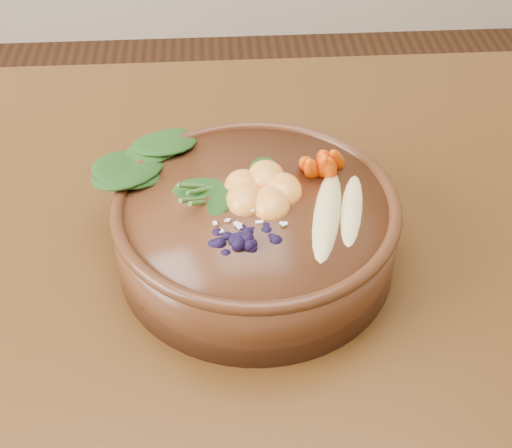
# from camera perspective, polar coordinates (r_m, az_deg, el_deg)

# --- Properties ---
(dining_table) EXTENTS (1.60, 0.90, 0.75)m
(dining_table) POSITION_cam_1_polar(r_m,az_deg,el_deg) (0.76, -9.87, -10.60)
(dining_table) COLOR #331C0C
(dining_table) RESTS_ON ground
(stoneware_bowl) EXTENTS (0.33, 0.33, 0.07)m
(stoneware_bowl) POSITION_cam_1_polar(r_m,az_deg,el_deg) (0.69, 0.00, -0.62)
(stoneware_bowl) COLOR #512A16
(stoneware_bowl) RESTS_ON dining_table
(kale_heap) EXTENTS (0.21, 0.20, 0.04)m
(kale_heap) POSITION_cam_1_polar(r_m,az_deg,el_deg) (0.70, -2.41, 6.30)
(kale_heap) COLOR #204D16
(kale_heap) RESTS_ON stoneware_bowl
(carrot_cluster) EXTENTS (0.07, 0.07, 0.07)m
(carrot_cluster) POSITION_cam_1_polar(r_m,az_deg,el_deg) (0.69, 5.21, 7.29)
(carrot_cluster) COLOR #F84B00
(carrot_cluster) RESTS_ON stoneware_bowl
(banana_halves) EXTENTS (0.08, 0.15, 0.03)m
(banana_halves) POSITION_cam_1_polar(r_m,az_deg,el_deg) (0.65, 6.78, 1.85)
(banana_halves) COLOR #E0CC84
(banana_halves) RESTS_ON stoneware_bowl
(mandarin_cluster) EXTENTS (0.10, 0.10, 0.03)m
(mandarin_cluster) POSITION_cam_1_polar(r_m,az_deg,el_deg) (0.67, 0.46, 3.56)
(mandarin_cluster) COLOR orange
(mandarin_cluster) RESTS_ON stoneware_bowl
(blueberry_pile) EXTENTS (0.15, 0.12, 0.04)m
(blueberry_pile) POSITION_cam_1_polar(r_m,az_deg,el_deg) (0.61, -0.83, -0.30)
(blueberry_pile) COLOR black
(blueberry_pile) RESTS_ON stoneware_bowl
(coconut_flakes) EXTENTS (0.10, 0.09, 0.01)m
(coconut_flakes) POSITION_cam_1_polar(r_m,az_deg,el_deg) (0.65, -0.18, 0.89)
(coconut_flakes) COLOR white
(coconut_flakes) RESTS_ON stoneware_bowl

